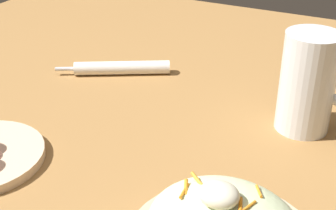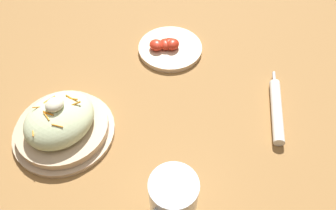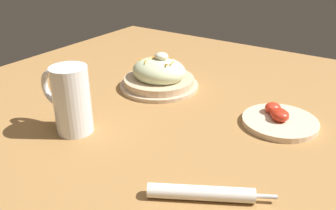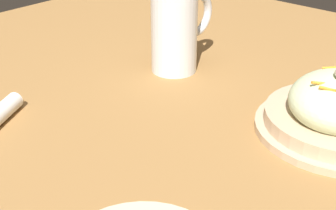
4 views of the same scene
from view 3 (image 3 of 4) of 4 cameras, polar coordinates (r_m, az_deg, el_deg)
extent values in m
plane|color=#9E703D|center=(0.85, 1.65, -3.05)|extent=(1.43, 1.43, 0.00)
cylinder|color=#D1B28E|center=(1.04, -1.42, 3.12)|extent=(0.23, 0.23, 0.01)
cylinder|color=#D1B28E|center=(1.04, -1.43, 3.90)|extent=(0.20, 0.20, 0.02)
ellipsoid|color=beige|center=(1.03, -1.45, 5.46)|extent=(0.16, 0.14, 0.07)
cylinder|color=orange|center=(1.03, -2.11, 7.59)|extent=(0.01, 0.02, 0.01)
cylinder|color=orange|center=(0.99, 0.48, 6.59)|extent=(0.01, 0.02, 0.01)
cylinder|color=orange|center=(1.05, -4.25, 7.31)|extent=(0.01, 0.02, 0.01)
cylinder|color=orange|center=(1.04, 0.20, 7.54)|extent=(0.03, 0.01, 0.00)
cylinder|color=orange|center=(1.03, -2.47, 7.60)|extent=(0.01, 0.03, 0.01)
cylinder|color=orange|center=(0.99, 0.63, 6.71)|extent=(0.01, 0.03, 0.01)
cylinder|color=orange|center=(1.01, -3.62, 6.88)|extent=(0.01, 0.02, 0.01)
cylinder|color=orange|center=(0.98, -0.37, 6.50)|extent=(0.03, 0.02, 0.01)
cylinder|color=orange|center=(1.06, -0.97, 7.78)|extent=(0.02, 0.02, 0.01)
cylinder|color=orange|center=(1.02, -0.75, 7.56)|extent=(0.02, 0.01, 0.00)
ellipsoid|color=#EFEACC|center=(1.01, -1.06, 7.79)|extent=(0.04, 0.04, 0.02)
cylinder|color=white|center=(0.81, -15.08, 0.75)|extent=(0.08, 0.08, 0.15)
cylinder|color=#B76B14|center=(0.83, -14.77, -1.67)|extent=(0.07, 0.07, 0.07)
cylinder|color=white|center=(0.81, -15.11, 1.03)|extent=(0.07, 0.07, 0.01)
torus|color=white|center=(0.85, -17.68, 2.58)|extent=(0.09, 0.02, 0.09)
cylinder|color=white|center=(0.62, 5.26, -13.79)|extent=(0.17, 0.11, 0.03)
cylinder|color=silver|center=(0.63, 15.40, -13.89)|extent=(0.04, 0.02, 0.01)
cylinder|color=beige|center=(0.88, 17.41, -2.59)|extent=(0.18, 0.18, 0.01)
ellipsoid|color=red|center=(0.87, 17.54, -1.47)|extent=(0.05, 0.05, 0.02)
ellipsoid|color=red|center=(0.90, 16.38, -0.41)|extent=(0.05, 0.05, 0.02)
ellipsoid|color=red|center=(0.88, 17.20, -1.21)|extent=(0.06, 0.05, 0.02)
ellipsoid|color=red|center=(0.87, 17.45, -1.66)|extent=(0.04, 0.04, 0.02)
camera|label=1|loc=(1.31, 3.62, 24.79)|focal=51.06mm
camera|label=2|loc=(0.86, -39.39, 36.77)|focal=35.96mm
camera|label=4|loc=(0.99, 36.96, 17.33)|focal=49.88mm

